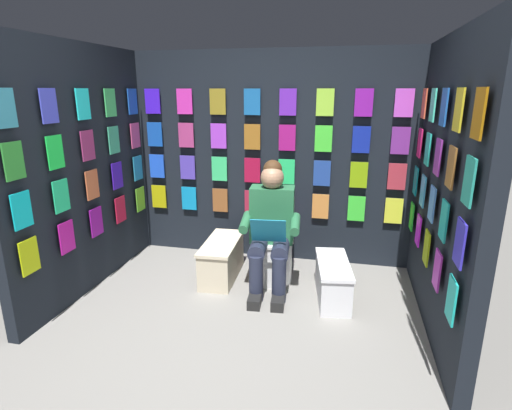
{
  "coord_description": "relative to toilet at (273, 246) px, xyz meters",
  "views": [
    {
      "loc": [
        -0.79,
        2.11,
        1.79
      ],
      "look_at": [
        -0.06,
        -1.11,
        0.85
      ],
      "focal_mm": 28.35,
      "sensor_mm": 36.0,
      "label": 1
    }
  ],
  "objects": [
    {
      "name": "toilet",
      "position": [
        0.0,
        0.0,
        0.0
      ],
      "size": [
        0.43,
        0.57,
        0.77
      ],
      "rotation": [
        0.0,
        0.0,
        0.09
      ],
      "color": "white",
      "rests_on": "ground"
    },
    {
      "name": "display_wall_back",
      "position": [
        0.14,
        -0.56,
        0.77
      ],
      "size": [
        3.03,
        0.14,
        2.19
      ],
      "color": "black",
      "rests_on": "ground"
    },
    {
      "name": "comic_longbox_far",
      "position": [
        -0.59,
        0.31,
        -0.15
      ],
      "size": [
        0.37,
        0.72,
        0.35
      ],
      "rotation": [
        0.0,
        0.0,
        0.15
      ],
      "color": "silver",
      "rests_on": "ground"
    },
    {
      "name": "ground_plane",
      "position": [
        0.14,
        1.51,
        -0.33
      ],
      "size": [
        30.0,
        30.0,
        0.0
      ],
      "primitive_type": "plane",
      "color": "gray"
    },
    {
      "name": "person_reading",
      "position": [
        -0.02,
        0.23,
        0.27
      ],
      "size": [
        0.55,
        0.71,
        1.19
      ],
      "rotation": [
        0.0,
        0.0,
        0.09
      ],
      "color": "#286B42",
      "rests_on": "ground"
    },
    {
      "name": "comic_longbox_near",
      "position": [
        0.49,
        0.11,
        -0.14
      ],
      "size": [
        0.35,
        0.76,
        0.37
      ],
      "rotation": [
        0.0,
        0.0,
        0.05
      ],
      "color": "beige",
      "rests_on": "ground"
    },
    {
      "name": "display_wall_right",
      "position": [
        1.65,
        0.5,
        0.77
      ],
      "size": [
        0.14,
        2.02,
        2.19
      ],
      "color": "black",
      "rests_on": "ground"
    },
    {
      "name": "display_wall_left",
      "position": [
        -1.38,
        0.5,
        0.77
      ],
      "size": [
        0.14,
        2.02,
        2.19
      ],
      "color": "black",
      "rests_on": "ground"
    }
  ]
}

